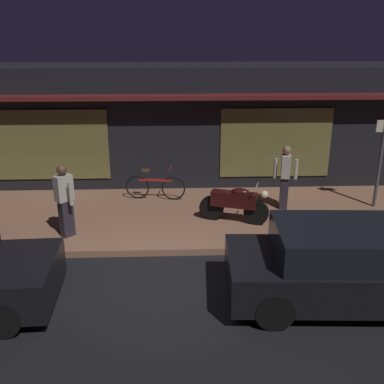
# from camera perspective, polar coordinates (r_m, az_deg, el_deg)

# --- Properties ---
(ground_plane) EXTENTS (60.00, 60.00, 0.00)m
(ground_plane) POSITION_cam_1_polar(r_m,az_deg,el_deg) (8.82, -3.81, -11.16)
(ground_plane) COLOR black
(sidewalk_slab) EXTENTS (18.00, 4.00, 0.15)m
(sidewalk_slab) POSITION_cam_1_polar(r_m,az_deg,el_deg) (11.47, -3.49, -3.17)
(sidewalk_slab) COLOR #8C6047
(sidewalk_slab) RESTS_ON ground_plane
(storefront_building) EXTENTS (18.00, 3.30, 3.60)m
(storefront_building) POSITION_cam_1_polar(r_m,az_deg,el_deg) (14.23, -3.41, 8.60)
(storefront_building) COLOR black
(storefront_building) RESTS_ON ground_plane
(motorcycle) EXTENTS (1.65, 0.76, 0.97)m
(motorcycle) POSITION_cam_1_polar(r_m,az_deg,el_deg) (10.83, 5.51, -1.36)
(motorcycle) COLOR black
(motorcycle) RESTS_ON sidewalk_slab
(bicycle_extra) EXTENTS (1.65, 0.42, 0.91)m
(bicycle_extra) POSITION_cam_1_polar(r_m,az_deg,el_deg) (12.37, -4.70, 0.67)
(bicycle_extra) COLOR black
(bicycle_extra) RESTS_ON sidewalk_slab
(person_photographer) EXTENTS (0.50, 0.49, 1.67)m
(person_photographer) POSITION_cam_1_polar(r_m,az_deg,el_deg) (10.30, -15.86, -0.90)
(person_photographer) COLOR #28232D
(person_photographer) RESTS_ON sidewalk_slab
(person_bystander) EXTENTS (0.62, 0.42, 1.67)m
(person_bystander) POSITION_cam_1_polar(r_m,az_deg,el_deg) (11.78, 11.73, 2.01)
(person_bystander) COLOR #28232D
(person_bystander) RESTS_ON sidewalk_slab
(sign_post) EXTENTS (0.44, 0.09, 2.40)m
(sign_post) POSITION_cam_1_polar(r_m,az_deg,el_deg) (12.49, 22.84, 4.17)
(sign_post) COLOR #47474C
(sign_post) RESTS_ON sidewalk_slab
(parked_car_across) EXTENTS (4.19, 1.97, 1.42)m
(parked_car_across) POSITION_cam_1_polar(r_m,az_deg,el_deg) (8.28, 18.76, -8.86)
(parked_car_across) COLOR black
(parked_car_across) RESTS_ON ground_plane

